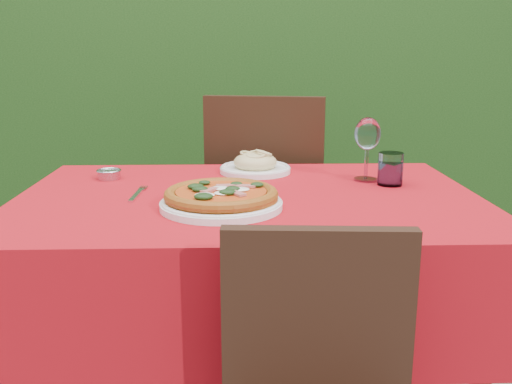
{
  "coord_description": "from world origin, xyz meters",
  "views": [
    {
      "loc": [
        -0.03,
        -1.52,
        1.13
      ],
      "look_at": [
        0.02,
        -0.05,
        0.77
      ],
      "focal_mm": 40.0,
      "sensor_mm": 36.0,
      "label": 1
    }
  ],
  "objects_px": {
    "wine_glass": "(368,136)",
    "fork": "(136,195)",
    "pizza_plate": "(221,198)",
    "pasta_plate": "(255,165)",
    "chair_far": "(267,201)",
    "water_glass": "(390,171)",
    "steel_ramekin": "(109,175)"
  },
  "relations": [
    {
      "from": "fork",
      "to": "steel_ramekin",
      "type": "height_order",
      "value": "steel_ramekin"
    },
    {
      "from": "pasta_plate",
      "to": "wine_glass",
      "type": "xyz_separation_m",
      "value": [
        0.33,
        -0.13,
        0.11
      ]
    },
    {
      "from": "steel_ramekin",
      "to": "water_glass",
      "type": "bearing_deg",
      "value": -7.34
    },
    {
      "from": "water_glass",
      "to": "fork",
      "type": "bearing_deg",
      "value": -171.43
    },
    {
      "from": "chair_far",
      "to": "water_glass",
      "type": "relative_size",
      "value": 10.15
    },
    {
      "from": "water_glass",
      "to": "pasta_plate",
      "type": "bearing_deg",
      "value": 153.94
    },
    {
      "from": "chair_far",
      "to": "pizza_plate",
      "type": "distance_m",
      "value": 0.83
    },
    {
      "from": "chair_far",
      "to": "wine_glass",
      "type": "bearing_deg",
      "value": 130.15
    },
    {
      "from": "wine_glass",
      "to": "steel_ramekin",
      "type": "distance_m",
      "value": 0.8
    },
    {
      "from": "chair_far",
      "to": "wine_glass",
      "type": "xyz_separation_m",
      "value": [
        0.27,
        -0.49,
        0.33
      ]
    },
    {
      "from": "chair_far",
      "to": "wine_glass",
      "type": "height_order",
      "value": "chair_far"
    },
    {
      "from": "chair_far",
      "to": "pizza_plate",
      "type": "relative_size",
      "value": 2.8
    },
    {
      "from": "chair_far",
      "to": "steel_ramekin",
      "type": "relative_size",
      "value": 14.11
    },
    {
      "from": "pasta_plate",
      "to": "fork",
      "type": "distance_m",
      "value": 0.45
    },
    {
      "from": "pasta_plate",
      "to": "pizza_plate",
      "type": "bearing_deg",
      "value": -102.98
    },
    {
      "from": "pizza_plate",
      "to": "fork",
      "type": "xyz_separation_m",
      "value": [
        -0.23,
        0.13,
        -0.02
      ]
    },
    {
      "from": "pizza_plate",
      "to": "fork",
      "type": "height_order",
      "value": "pizza_plate"
    },
    {
      "from": "fork",
      "to": "wine_glass",
      "type": "bearing_deg",
      "value": 17.56
    },
    {
      "from": "wine_glass",
      "to": "chair_far",
      "type": "bearing_deg",
      "value": 119.32
    },
    {
      "from": "pizza_plate",
      "to": "wine_glass",
      "type": "xyz_separation_m",
      "value": [
        0.43,
        0.3,
        0.11
      ]
    },
    {
      "from": "steel_ramekin",
      "to": "pizza_plate",
      "type": "bearing_deg",
      "value": -44.36
    },
    {
      "from": "chair_far",
      "to": "steel_ramekin",
      "type": "distance_m",
      "value": 0.7
    },
    {
      "from": "pasta_plate",
      "to": "fork",
      "type": "relative_size",
      "value": 1.24
    },
    {
      "from": "pizza_plate",
      "to": "pasta_plate",
      "type": "bearing_deg",
      "value": 77.02
    },
    {
      "from": "water_glass",
      "to": "fork",
      "type": "height_order",
      "value": "water_glass"
    },
    {
      "from": "chair_far",
      "to": "water_glass",
      "type": "xyz_separation_m",
      "value": [
        0.33,
        -0.55,
        0.23
      ]
    },
    {
      "from": "pasta_plate",
      "to": "water_glass",
      "type": "relative_size",
      "value": 2.39
    },
    {
      "from": "fork",
      "to": "pizza_plate",
      "type": "bearing_deg",
      "value": -25.51
    },
    {
      "from": "chair_far",
      "to": "fork",
      "type": "height_order",
      "value": "chair_far"
    },
    {
      "from": "wine_glass",
      "to": "fork",
      "type": "height_order",
      "value": "wine_glass"
    },
    {
      "from": "chair_far",
      "to": "pizza_plate",
      "type": "height_order",
      "value": "chair_far"
    },
    {
      "from": "water_glass",
      "to": "pizza_plate",
      "type": "bearing_deg",
      "value": -154.06
    }
  ]
}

